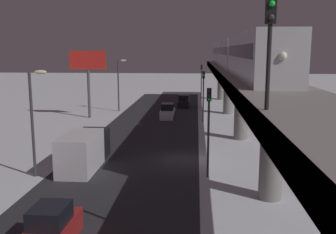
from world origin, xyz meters
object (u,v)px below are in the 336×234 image
at_px(rail_signal, 270,35).
at_px(traffic_light_near, 209,120).
at_px(sedan_white, 168,112).
at_px(sedan_black, 184,102).
at_px(subway_train, 234,53).
at_px(traffic_light_mid, 203,89).
at_px(commercial_billboard, 88,67).
at_px(sedan_red, 51,230).
at_px(box_truck, 84,150).
at_px(traffic_light_far, 201,77).

bearing_deg(rail_signal, traffic_light_near, -81.99).
bearing_deg(sedan_white, sedan_black, 80.13).
bearing_deg(subway_train, traffic_light_mid, 12.66).
xyz_separation_m(sedan_white, commercial_billboard, (10.52, 0.47, 6.04)).
height_order(sedan_red, traffic_light_mid, traffic_light_mid).
height_order(sedan_white, box_truck, box_truck).
height_order(traffic_light_mid, commercial_billboard, commercial_billboard).
xyz_separation_m(sedan_white, box_truck, (4.80, 22.17, 0.56)).
bearing_deg(box_truck, traffic_light_near, 169.23).
height_order(rail_signal, sedan_black, rail_signal).
xyz_separation_m(subway_train, traffic_light_far, (3.68, -20.58, -4.39)).
xyz_separation_m(subway_train, sedan_black, (6.58, -12.09, -7.79)).
height_order(box_truck, traffic_light_mid, traffic_light_mid).
distance_m(traffic_light_near, traffic_light_mid, 21.41).
height_order(sedan_white, traffic_light_near, traffic_light_near).
height_order(subway_train, rail_signal, rail_signal).
bearing_deg(commercial_billboard, sedan_black, -138.71).
distance_m(sedan_white, traffic_light_far, 19.71).
bearing_deg(traffic_light_near, rail_signal, 98.01).
height_order(traffic_light_near, commercial_billboard, commercial_billboard).
relative_size(sedan_black, sedan_red, 1.04).
distance_m(traffic_light_near, traffic_light_far, 42.81).
bearing_deg(box_truck, sedan_white, -102.21).
height_order(sedan_white, traffic_light_mid, traffic_light_mid).
bearing_deg(rail_signal, commercial_billboard, -64.61).
bearing_deg(sedan_white, subway_train, -11.75).
relative_size(traffic_light_near, traffic_light_mid, 1.00).
bearing_deg(traffic_light_far, box_truck, 76.96).
bearing_deg(subway_train, commercial_billboard, -3.85).
distance_m(sedan_black, commercial_billboard, 17.47).
bearing_deg(traffic_light_mid, rail_signal, 92.92).
distance_m(box_truck, commercial_billboard, 23.10).
distance_m(rail_signal, box_truck, 19.70).
bearing_deg(sedan_black, sedan_red, -95.87).
relative_size(sedan_white, sedan_red, 1.05).
xyz_separation_m(subway_train, traffic_light_mid, (3.68, 0.83, -4.39)).
relative_size(box_truck, traffic_light_mid, 1.16).
bearing_deg(subway_train, traffic_light_far, -79.85).
bearing_deg(box_truck, sedan_black, -101.47).
height_order(sedan_black, traffic_light_near, traffic_light_near).
xyz_separation_m(sedan_black, sedan_red, (4.60, 44.73, -0.00)).
xyz_separation_m(subway_train, box_truck, (13.18, 20.43, -7.24)).
distance_m(sedan_white, box_truck, 22.69).
bearing_deg(sedan_black, sedan_white, -99.87).
distance_m(rail_signal, sedan_white, 37.75).
bearing_deg(traffic_light_far, rail_signal, 91.78).
bearing_deg(sedan_black, rail_signal, -84.33).
bearing_deg(traffic_light_far, sedan_black, 71.14).
distance_m(sedan_white, traffic_light_mid, 6.35).
relative_size(traffic_light_near, commercial_billboard, 0.72).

